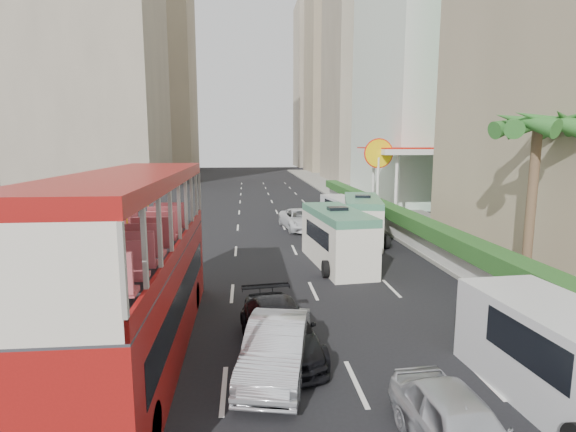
{
  "coord_description": "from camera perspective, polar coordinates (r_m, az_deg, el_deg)",
  "views": [
    {
      "loc": [
        -3.01,
        -11.96,
        5.79
      ],
      "look_at": [
        -1.5,
        4.0,
        3.2
      ],
      "focal_mm": 28.0,
      "sensor_mm": 36.0,
      "label": 1
    }
  ],
  "objects": [
    {
      "name": "ground_plane",
      "position": [
        13.62,
        8.21,
        -16.07
      ],
      "size": [
        200.0,
        200.0,
        0.0
      ],
      "primitive_type": "plane",
      "color": "black",
      "rests_on": "ground"
    },
    {
      "name": "double_decker_bus",
      "position": [
        12.75,
        -18.89,
        -6.14
      ],
      "size": [
        2.5,
        11.0,
        5.06
      ],
      "primitive_type": "cube",
      "color": "maroon",
      "rests_on": "ground"
    },
    {
      "name": "car_silver_lane_a",
      "position": [
        12.15,
        -1.5,
        -19.28
      ],
      "size": [
        2.28,
        4.39,
        1.38
      ],
      "primitive_type": "imported",
      "rotation": [
        0.0,
        0.0,
        -0.2
      ],
      "color": "silver",
      "rests_on": "ground"
    },
    {
      "name": "car_black",
      "position": [
        13.24,
        -1.07,
        -16.75
      ],
      "size": [
        2.45,
        4.76,
        1.32
      ],
      "primitive_type": "imported",
      "rotation": [
        0.0,
        0.0,
        0.14
      ],
      "color": "black",
      "rests_on": "ground"
    },
    {
      "name": "van_asset",
      "position": [
        30.77,
        1.63,
        -1.67
      ],
      "size": [
        2.86,
        5.14,
        1.36
      ],
      "primitive_type": "imported",
      "rotation": [
        0.0,
        0.0,
        0.13
      ],
      "color": "silver",
      "rests_on": "ground"
    },
    {
      "name": "minibus_near",
      "position": [
        21.64,
        6.24,
        -2.75
      ],
      "size": [
        2.63,
        6.21,
        2.68
      ],
      "primitive_type": "cube",
      "rotation": [
        0.0,
        0.0,
        0.11
      ],
      "color": "silver",
      "rests_on": "ground"
    },
    {
      "name": "minibus_far",
      "position": [
        27.05,
        9.39,
        -0.45
      ],
      "size": [
        3.16,
        6.25,
        2.65
      ],
      "primitive_type": "cube",
      "rotation": [
        0.0,
        0.0,
        -0.2
      ],
      "color": "silver",
      "rests_on": "ground"
    },
    {
      "name": "panel_van_near",
      "position": [
        11.99,
        31.99,
        -15.34
      ],
      "size": [
        2.55,
        5.61,
        2.19
      ],
      "primitive_type": "cube",
      "rotation": [
        0.0,
        0.0,
        0.07
      ],
      "color": "silver",
      "rests_on": "ground"
    },
    {
      "name": "panel_van_far",
      "position": [
        33.97,
        6.71,
        0.85
      ],
      "size": [
        2.42,
        4.75,
        1.82
      ],
      "primitive_type": "cube",
      "rotation": [
        0.0,
        0.0,
        0.14
      ],
      "color": "silver",
      "rests_on": "ground"
    },
    {
      "name": "sidewalk",
      "position": [
        39.28,
        12.46,
        0.61
      ],
      "size": [
        6.0,
        120.0,
        0.18
      ],
      "primitive_type": "cube",
      "color": "#99968C",
      "rests_on": "ground"
    },
    {
      "name": "kerb_wall",
      "position": [
        28.01,
        13.89,
        -1.61
      ],
      "size": [
        0.3,
        44.0,
        1.0
      ],
      "primitive_type": "cube",
      "color": "silver",
      "rests_on": "sidewalk"
    },
    {
      "name": "hedge",
      "position": [
        27.87,
        13.96,
        0.11
      ],
      "size": [
        1.1,
        44.0,
        0.7
      ],
      "primitive_type": "cube",
      "color": "#2D6626",
      "rests_on": "kerb_wall"
    },
    {
      "name": "palm_tree",
      "position": [
        19.42,
        28.47,
        0.94
      ],
      "size": [
        0.36,
        0.36,
        6.4
      ],
      "primitive_type": "cylinder",
      "color": "brown",
      "rests_on": "sidewalk"
    },
    {
      "name": "shell_station",
      "position": [
        37.42,
        15.0,
        4.21
      ],
      "size": [
        6.5,
        8.0,
        5.5
      ],
      "primitive_type": "cube",
      "color": "silver",
      "rests_on": "ground"
    },
    {
      "name": "tower_mid",
      "position": [
        75.53,
        11.96,
        23.72
      ],
      "size": [
        16.0,
        16.0,
        50.0
      ],
      "primitive_type": "cube",
      "color": "tan",
      "rests_on": "ground"
    },
    {
      "name": "tower_far_a",
      "position": [
        97.42,
        6.89,
        18.69
      ],
      "size": [
        14.0,
        14.0,
        44.0
      ],
      "primitive_type": "cube",
      "color": "tan",
      "rests_on": "ground"
    },
    {
      "name": "tower_far_b",
      "position": [
        118.53,
        4.53,
        16.03
      ],
      "size": [
        14.0,
        14.0,
        40.0
      ],
      "primitive_type": "cube",
      "color": "tan",
      "rests_on": "ground"
    },
    {
      "name": "tower_left_b",
      "position": [
        105.13,
        -16.59,
        18.23
      ],
      "size": [
        16.0,
        16.0,
        46.0
      ],
      "primitive_type": "cube",
      "color": "tan",
      "rests_on": "ground"
    }
  ]
}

